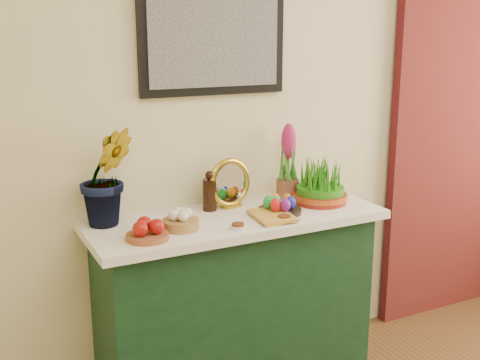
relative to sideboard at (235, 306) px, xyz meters
name	(u,v)px	position (x,y,z in m)	size (l,w,h in m)	color
sideboard	(235,306)	(0.00, 0.00, 0.00)	(1.30, 0.45, 0.85)	#14391B
tablecloth	(235,219)	(0.00, 0.00, 0.45)	(1.40, 0.55, 0.04)	silver
hyacinth_green	(106,161)	(-0.56, 0.13, 0.76)	(0.29, 0.25, 0.58)	#387C26
apple_bowl	(147,231)	(-0.48, -0.14, 0.50)	(0.21, 0.21, 0.09)	brown
garlic_basket	(181,221)	(-0.30, -0.08, 0.50)	(0.18, 0.18, 0.09)	#AC8545
vinegar_cruet	(210,193)	(-0.08, 0.12, 0.55)	(0.07, 0.07, 0.19)	black
mirror	(230,183)	(0.04, 0.13, 0.58)	(0.25, 0.11, 0.25)	gold
book	(255,217)	(0.04, -0.12, 0.48)	(0.15, 0.23, 0.03)	gold
spice_dish_left	(238,226)	(-0.08, -0.19, 0.48)	(0.07, 0.07, 0.03)	silver
spice_dish_right	(284,218)	(0.16, -0.19, 0.48)	(0.07, 0.07, 0.03)	silver
egg_plate	(280,206)	(0.20, -0.07, 0.50)	(0.22, 0.22, 0.09)	black
hyacinth_pink	(288,165)	(0.38, 0.15, 0.64)	(0.12, 0.12, 0.39)	brown
wheatgrass_sabzeh	(320,184)	(0.47, -0.01, 0.56)	(0.27, 0.27, 0.22)	maroon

